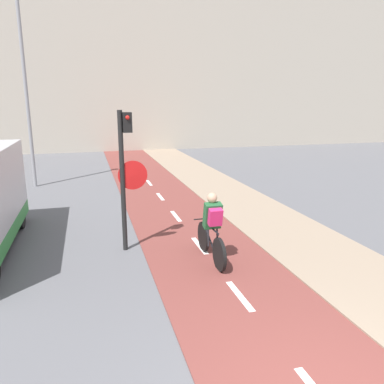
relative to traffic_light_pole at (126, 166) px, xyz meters
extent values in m
cube|color=white|center=(1.66, -2.79, -1.98)|extent=(0.12, 1.10, 0.00)
cube|color=white|center=(1.66, -0.29, -1.98)|extent=(0.12, 1.10, 0.00)
cube|color=white|center=(1.66, 2.21, -1.98)|extent=(0.12, 1.10, 0.00)
cube|color=white|center=(1.66, 4.71, -1.98)|extent=(0.12, 1.10, 0.00)
cube|color=white|center=(1.66, 7.21, -1.98)|extent=(0.12, 1.10, 0.00)
cube|color=white|center=(1.66, 9.71, -1.98)|extent=(0.12, 1.10, 0.00)
cube|color=#B2A899|center=(1.66, 21.03, 3.99)|extent=(60.00, 5.00, 11.98)
cylinder|color=black|center=(-0.08, 0.00, -0.38)|extent=(0.11, 0.11, 3.24)
cube|color=black|center=(0.07, 0.00, 0.97)|extent=(0.20, 0.20, 0.44)
sphere|color=red|center=(0.07, -0.11, 1.08)|extent=(0.09, 0.09, 0.09)
cone|color=red|center=(0.15, 0.00, -0.22)|extent=(0.67, 0.01, 0.67)
cone|color=silver|center=(0.15, 0.00, -0.22)|extent=(0.60, 0.02, 0.60)
cylinder|color=gray|center=(-2.98, 7.91, 1.63)|extent=(0.14, 0.14, 7.27)
cylinder|color=black|center=(1.67, -1.67, -1.65)|extent=(0.07, 0.70, 0.70)
cylinder|color=black|center=(1.67, -0.56, -1.65)|extent=(0.07, 0.70, 0.70)
cylinder|color=black|center=(1.67, -0.91, -1.47)|extent=(0.04, 0.70, 0.43)
cylinder|color=black|center=(1.67, -1.42, -1.45)|extent=(0.04, 0.37, 0.46)
cylinder|color=black|center=(1.67, -1.07, -1.25)|extent=(0.04, 1.02, 0.07)
cylinder|color=black|center=(1.67, -1.46, -1.66)|extent=(0.04, 0.42, 0.05)
cylinder|color=black|center=(1.67, -0.56, -1.22)|extent=(0.46, 0.03, 0.03)
cube|color=#235B33|center=(1.67, -1.20, -0.95)|extent=(0.36, 0.31, 0.59)
sphere|color=tan|center=(1.67, -1.16, -0.57)|extent=(0.22, 0.22, 0.22)
cylinder|color=#232328|center=(1.57, -1.23, -1.40)|extent=(0.04, 0.07, 0.44)
cylinder|color=#232328|center=(1.77, -1.23, -1.40)|extent=(0.04, 0.07, 0.44)
cube|color=#DB286B|center=(1.67, -1.38, -0.93)|extent=(0.28, 0.23, 0.39)
cylinder|color=black|center=(-2.71, 2.34, -1.65)|extent=(0.18, 0.70, 0.70)
camera|label=1|loc=(-0.81, -8.42, 1.40)|focal=35.00mm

